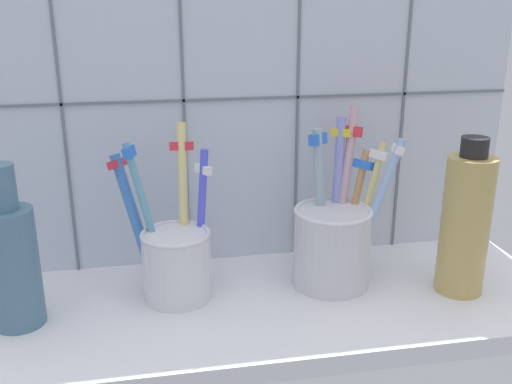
{
  "coord_description": "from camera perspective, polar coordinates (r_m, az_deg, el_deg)",
  "views": [
    {
      "loc": [
        -10.45,
        -52.99,
        32.08
      ],
      "look_at": [
        0.0,
        2.35,
        13.07
      ],
      "focal_mm": 41.14,
      "sensor_mm": 36.0,
      "label": 1
    }
  ],
  "objects": [
    {
      "name": "toothbrush_cup_left",
      "position": [
        0.61,
        -7.88,
        -6.23
      ],
      "size": [
        10.56,
        8.81,
        17.68
      ],
      "color": "silver",
      "rests_on": "counter_slab"
    },
    {
      "name": "toothbrush_cup_right",
      "position": [
        0.64,
        7.56,
        -4.57
      ],
      "size": [
        11.33,
        9.31,
        18.81
      ],
      "color": "silver",
      "rests_on": "counter_slab"
    },
    {
      "name": "counter_slab",
      "position": [
        0.62,
        0.41,
        -11.27
      ],
      "size": [
        64.0,
        22.0,
        2.0
      ],
      "primitive_type": "cube",
      "color": "silver",
      "rests_on": "ground"
    },
    {
      "name": "soap_bottle",
      "position": [
        0.64,
        19.69,
        -2.83
      ],
      "size": [
        4.99,
        4.99,
        16.75
      ],
      "color": "tan",
      "rests_on": "counter_slab"
    },
    {
      "name": "tile_wall_back",
      "position": [
        0.67,
        -1.57,
        10.36
      ],
      "size": [
        64.0,
        2.2,
        45.0
      ],
      "color": "silver",
      "rests_on": "ground"
    },
    {
      "name": "ceramic_vase",
      "position": [
        0.59,
        -22.63,
        -6.21
      ],
      "size": [
        4.84,
        4.84,
        15.9
      ],
      "color": "slate",
      "rests_on": "counter_slab"
    }
  ]
}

